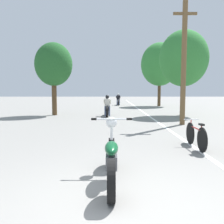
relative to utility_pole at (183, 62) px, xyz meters
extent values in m
plane|color=gray|center=(-3.37, -8.14, -2.99)|extent=(120.00, 120.00, 0.00)
cube|color=white|center=(-1.01, 4.80, -2.98)|extent=(0.14, 48.00, 0.01)
cylinder|color=brown|center=(0.00, 0.00, -0.09)|extent=(0.24, 0.24, 5.80)
cube|color=brown|center=(0.00, 0.00, 2.21)|extent=(1.10, 0.10, 0.12)
cylinder|color=#513A23|center=(1.27, 4.31, -1.62)|extent=(0.32, 0.32, 2.73)
ellipsoid|color=#337F38|center=(1.27, 4.31, 0.74)|extent=(3.17, 2.85, 3.64)
cylinder|color=#513A23|center=(1.58, 13.70, -1.42)|extent=(0.32, 0.32, 3.13)
ellipsoid|color=#337F38|center=(1.58, 13.70, 1.38)|extent=(3.90, 3.51, 4.48)
cylinder|color=#513A23|center=(-7.24, 4.43, -1.70)|extent=(0.32, 0.32, 2.58)
ellipsoid|color=#235B28|center=(-7.24, 4.43, 0.37)|extent=(2.46, 2.21, 2.83)
cylinder|color=black|center=(-3.40, -6.43, -2.67)|extent=(0.12, 0.64, 0.64)
cylinder|color=black|center=(-3.40, -7.96, -2.67)|extent=(0.12, 0.64, 0.64)
ellipsoid|color=#0C4723|center=(-3.40, -7.20, -2.37)|extent=(0.24, 0.72, 0.20)
cube|color=#4C4C51|center=(-3.40, -7.20, -2.62)|extent=(0.20, 0.36, 0.24)
cylinder|color=silver|center=(-3.40, -6.52, -2.29)|extent=(0.06, 0.23, 0.76)
cylinder|color=silver|center=(-3.40, -6.61, -1.92)|extent=(0.71, 0.04, 0.04)
cylinder|color=black|center=(-3.76, -6.61, -1.92)|extent=(0.11, 0.05, 0.05)
cylinder|color=black|center=(-3.05, -6.61, -1.92)|extent=(0.11, 0.05, 0.05)
sphere|color=silver|center=(-3.40, -6.52, -2.00)|extent=(0.23, 0.23, 0.23)
cylinder|color=black|center=(-3.70, 4.49, -2.67)|extent=(0.12, 0.63, 0.63)
cylinder|color=black|center=(-3.70, 3.13, -2.67)|extent=(0.12, 0.63, 0.63)
cube|color=black|center=(-3.70, 3.81, -2.49)|extent=(0.20, 0.87, 0.28)
cylinder|color=silver|center=(-3.70, 4.39, -2.00)|extent=(0.50, 0.03, 0.03)
cylinder|color=slate|center=(-3.83, 3.76, -2.67)|extent=(0.11, 0.11, 0.64)
cylinder|color=slate|center=(-3.57, 3.76, -2.67)|extent=(0.11, 0.11, 0.64)
cube|color=silver|center=(-3.70, 3.79, -2.11)|extent=(0.34, 0.27, 0.51)
cylinder|color=silver|center=(-3.90, 3.95, -2.06)|extent=(0.08, 0.40, 0.31)
cylinder|color=silver|center=(-3.50, 3.95, -2.06)|extent=(0.08, 0.40, 0.31)
sphere|color=black|center=(-3.70, 3.83, -1.75)|extent=(0.24, 0.24, 0.24)
cylinder|color=black|center=(-2.70, 15.87, -2.69)|extent=(0.12, 0.60, 0.60)
cylinder|color=black|center=(-2.70, 14.41, -2.69)|extent=(0.12, 0.60, 0.60)
cube|color=silver|center=(-2.70, 15.14, -2.51)|extent=(0.20, 0.93, 0.28)
cylinder|color=silver|center=(-2.70, 15.77, -2.04)|extent=(0.50, 0.03, 0.03)
cylinder|color=slate|center=(-2.83, 15.09, -2.68)|extent=(0.11, 0.11, 0.62)
cylinder|color=slate|center=(-2.57, 15.09, -2.68)|extent=(0.11, 0.11, 0.62)
cube|color=black|center=(-2.70, 15.12, -2.12)|extent=(0.34, 0.27, 0.51)
cylinder|color=black|center=(-2.90, 15.28, -2.07)|extent=(0.08, 0.40, 0.32)
cylinder|color=black|center=(-2.50, 15.28, -2.07)|extent=(0.08, 0.40, 0.32)
sphere|color=white|center=(-2.70, 15.16, -1.76)|extent=(0.24, 0.24, 0.24)
cylinder|color=black|center=(-1.00, -4.20, -2.65)|extent=(0.04, 0.67, 0.67)
cylinder|color=black|center=(-1.00, -5.17, -2.65)|extent=(0.04, 0.67, 0.67)
cylinder|color=#B21E1E|center=(-1.00, -4.68, -2.42)|extent=(0.04, 0.77, 0.04)
cylinder|color=#B21E1E|center=(-1.00, -5.09, -2.45)|extent=(0.03, 0.03, 0.40)
cube|color=black|center=(-1.00, -5.09, -2.25)|extent=(0.10, 0.20, 0.05)
cylinder|color=#B21E1E|center=(-1.00, -4.25, -2.43)|extent=(0.03, 0.03, 0.44)
cylinder|color=silver|center=(-1.00, -4.25, -2.22)|extent=(0.44, 0.03, 0.03)
camera|label=1|loc=(-3.39, -11.34, -1.34)|focal=38.00mm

